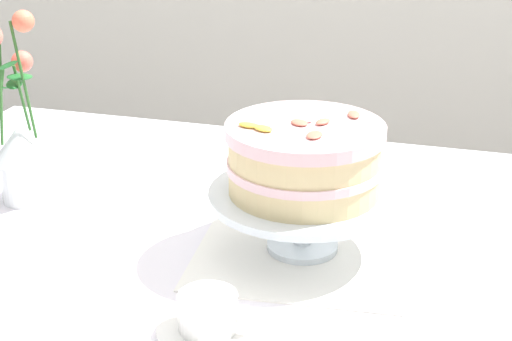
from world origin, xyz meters
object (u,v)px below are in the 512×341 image
at_px(layer_cake, 305,158).
at_px(teacup, 209,317).
at_px(dining_table, 222,289).
at_px(flower_vase, 18,141).
at_px(cake_stand, 303,202).

relative_size(layer_cake, teacup, 1.75).
bearing_deg(dining_table, flower_vase, 172.52).
height_order(flower_vase, teacup, flower_vase).
relative_size(dining_table, teacup, 10.36).
relative_size(cake_stand, flower_vase, 0.86).
bearing_deg(teacup, flower_vase, 146.42).
xyz_separation_m(dining_table, layer_cake, (0.13, 0.00, 0.24)).
bearing_deg(dining_table, layer_cake, 1.95).
xyz_separation_m(cake_stand, teacup, (-0.07, -0.25, -0.06)).
distance_m(flower_vase, teacup, 0.55).
bearing_deg(cake_stand, flower_vase, 174.91).
xyz_separation_m(flower_vase, teacup, (0.45, -0.30, -0.09)).
relative_size(dining_table, flower_vase, 4.15).
bearing_deg(layer_cake, dining_table, -178.05).
distance_m(dining_table, flower_vase, 0.44).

